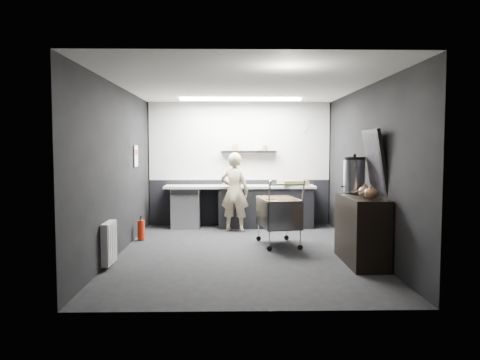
{
  "coord_description": "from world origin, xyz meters",
  "views": [
    {
      "loc": [
        -0.2,
        -7.53,
        1.71
      ],
      "look_at": [
        -0.04,
        0.4,
        1.16
      ],
      "focal_mm": 35.0,
      "sensor_mm": 36.0,
      "label": 1
    }
  ],
  "objects": [
    {
      "name": "white_container",
      "position": [
        -0.24,
        2.37,
        0.99
      ],
      "size": [
        0.25,
        0.22,
        0.18
      ],
      "primitive_type": "cube",
      "rotation": [
        0.0,
        0.0,
        0.42
      ],
      "color": "silver",
      "rests_on": "prep_counter"
    },
    {
      "name": "wall_front",
      "position": [
        0.0,
        -2.75,
        1.35
      ],
      "size": [
        5.5,
        0.0,
        5.5
      ],
      "primitive_type": "plane",
      "rotation": [
        -1.57,
        0.0,
        0.0
      ],
      "color": "black",
      "rests_on": "floor"
    },
    {
      "name": "ceiling",
      "position": [
        0.0,
        0.0,
        2.7
      ],
      "size": [
        5.5,
        5.5,
        0.0
      ],
      "primitive_type": "plane",
      "rotation": [
        3.14,
        0.0,
        0.0
      ],
      "color": "white",
      "rests_on": "wall_back"
    },
    {
      "name": "poster_red_band",
      "position": [
        -1.98,
        1.3,
        1.62
      ],
      "size": [
        0.02,
        0.22,
        0.1
      ],
      "primitive_type": "cube",
      "color": "#B62816",
      "rests_on": "poster"
    },
    {
      "name": "wall_left",
      "position": [
        -2.0,
        0.0,
        1.35
      ],
      "size": [
        0.0,
        5.5,
        5.5
      ],
      "primitive_type": "plane",
      "rotation": [
        1.57,
        0.0,
        1.57
      ],
      "color": "black",
      "rests_on": "floor"
    },
    {
      "name": "sideboard",
      "position": [
        1.74,
        -0.7,
        0.62
      ],
      "size": [
        0.57,
        1.32,
        1.98
      ],
      "color": "black",
      "rests_on": "floor"
    },
    {
      "name": "wall_clock",
      "position": [
        1.4,
        2.72,
        2.15
      ],
      "size": [
        0.2,
        0.03,
        0.2
      ],
      "primitive_type": "cylinder",
      "rotation": [
        1.57,
        0.0,
        0.0
      ],
      "color": "silver",
      "rests_on": "wall_back"
    },
    {
      "name": "wall_back",
      "position": [
        0.0,
        2.75,
        1.35
      ],
      "size": [
        5.5,
        0.0,
        5.5
      ],
      "primitive_type": "plane",
      "rotation": [
        1.57,
        0.0,
        0.0
      ],
      "color": "black",
      "rests_on": "floor"
    },
    {
      "name": "dado_panel",
      "position": [
        0.0,
        2.73,
        0.5
      ],
      "size": [
        3.95,
        0.02,
        1.0
      ],
      "primitive_type": "cube",
      "color": "black",
      "rests_on": "wall_back"
    },
    {
      "name": "ceiling_strip",
      "position": [
        0.0,
        1.85,
        2.67
      ],
      "size": [
        2.4,
        0.2,
        0.04
      ],
      "primitive_type": "cube",
      "color": "white",
      "rests_on": "ceiling"
    },
    {
      "name": "poster",
      "position": [
        -1.98,
        1.3,
        1.55
      ],
      "size": [
        0.02,
        0.3,
        0.4
      ],
      "primitive_type": "cube",
      "color": "silver",
      "rests_on": "wall_left"
    },
    {
      "name": "radiator",
      "position": [
        -1.94,
        -0.9,
        0.35
      ],
      "size": [
        0.1,
        0.5,
        0.6
      ],
      "primitive_type": "cube",
      "color": "silver",
      "rests_on": "wall_left"
    },
    {
      "name": "kitchen_wall_panel",
      "position": [
        0.0,
        2.73,
        1.85
      ],
      "size": [
        3.95,
        0.02,
        1.7
      ],
      "primitive_type": "cube",
      "color": "#BCBCB7",
      "rests_on": "wall_back"
    },
    {
      "name": "floor",
      "position": [
        0.0,
        0.0,
        0.0
      ],
      "size": [
        5.5,
        5.5,
        0.0
      ],
      "primitive_type": "plane",
      "color": "black",
      "rests_on": "ground"
    },
    {
      "name": "cardboard_box",
      "position": [
        1.13,
        2.37,
        0.96
      ],
      "size": [
        0.66,
        0.57,
        0.11
      ],
      "primitive_type": "cube",
      "rotation": [
        0.0,
        0.0,
        0.29
      ],
      "color": "#8D694B",
      "rests_on": "prep_counter"
    },
    {
      "name": "wall_right",
      "position": [
        2.0,
        0.0,
        1.35
      ],
      "size": [
        0.0,
        5.5,
        5.5
      ],
      "primitive_type": "plane",
      "rotation": [
        1.57,
        0.0,
        -1.57
      ],
      "color": "black",
      "rests_on": "floor"
    },
    {
      "name": "fire_extinguisher",
      "position": [
        -1.85,
        1.03,
        0.21
      ],
      "size": [
        0.13,
        0.13,
        0.44
      ],
      "color": "red",
      "rests_on": "floor"
    },
    {
      "name": "person",
      "position": [
        -0.12,
        1.97,
        0.81
      ],
      "size": [
        0.67,
        0.52,
        1.61
      ],
      "primitive_type": "imported",
      "rotation": [
        0.0,
        0.0,
        2.88
      ],
      "color": "beige",
      "rests_on": "floor"
    },
    {
      "name": "pink_tub",
      "position": [
        -0.07,
        2.42,
        0.99
      ],
      "size": [
        0.18,
        0.18,
        0.18
      ],
      "primitive_type": "cylinder",
      "color": "silver",
      "rests_on": "prep_counter"
    },
    {
      "name": "shopping_cart",
      "position": [
        0.63,
        0.55,
        0.54
      ],
      "size": [
        0.75,
        1.1,
        1.12
      ],
      "color": "silver",
      "rests_on": "floor"
    },
    {
      "name": "prep_counter",
      "position": [
        0.14,
        2.42,
        0.46
      ],
      "size": [
        3.2,
        0.61,
        0.9
      ],
      "color": "black",
      "rests_on": "floor"
    },
    {
      "name": "floating_shelf",
      "position": [
        0.2,
        2.62,
        1.62
      ],
      "size": [
        1.2,
        0.22,
        0.04
      ],
      "primitive_type": "cube",
      "color": "black",
      "rests_on": "wall_back"
    }
  ]
}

